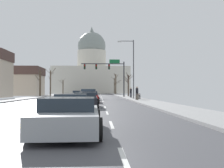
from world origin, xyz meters
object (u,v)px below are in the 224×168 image
sedan_near_02 (90,97)px  sedan_near_05 (69,116)px  signal_gantry (109,70)px  sedan_near_03 (86,100)px  sedan_near_04 (72,105)px  sedan_near_00 (92,95)px  sedan_oncoming_00 (77,94)px  pedestrian_00 (137,92)px  pickup_truck_near_01 (88,95)px  pedestrian_01 (131,92)px  bicycle_parked (139,97)px  sedan_oncoming_02 (83,93)px  street_lamp_right (132,64)px  sedan_oncoming_01 (80,93)px

sedan_near_02 → sedan_near_05: sedan_near_02 is taller
signal_gantry → sedan_near_03: 26.55m
sedan_near_05 → sedan_near_04: bearing=95.1°
sedan_near_00 → sedan_oncoming_00: 14.60m
sedan_near_03 → pedestrian_00: 12.75m
pickup_truck_near_01 → pedestrian_01: 9.98m
bicycle_parked → pickup_truck_near_01: bearing=179.0°
signal_gantry → sedan_near_04: size_ratio=1.76×
pickup_truck_near_01 → sedan_near_02: (0.45, -6.88, -0.12)m
sedan_oncoming_00 → bicycle_parked: sedan_oncoming_00 is taller
sedan_oncoming_02 → sedan_near_03: bearing=-86.4°
street_lamp_right → sedan_near_03: 19.05m
sedan_oncoming_01 → pedestrian_00: size_ratio=2.69×
sedan_near_02 → sedan_oncoming_01: (-4.05, 40.19, -0.02)m
sedan_near_05 → bicycle_parked: size_ratio=2.64×
sedan_near_02 → sedan_oncoming_01: bearing=95.8°
pickup_truck_near_01 → sedan_near_02: size_ratio=1.27×
sedan_oncoming_01 → bicycle_parked: sedan_oncoming_01 is taller
sedan_near_04 → bicycle_parked: (6.98, 20.95, -0.07)m
sedan_oncoming_01 → pedestrian_00: (9.80, -36.33, 0.52)m
sedan_near_00 → sedan_oncoming_00: bearing=104.2°
pedestrian_00 → sedan_near_00: bearing=121.5°
sedan_near_04 → sedan_oncoming_01: bearing=93.8°
sedan_oncoming_00 → sedan_oncoming_01: size_ratio=1.00×
sedan_oncoming_02 → pedestrian_01: 36.71m
pickup_truck_near_01 → pedestrian_00: (6.20, -3.01, 0.38)m
street_lamp_right → sedan_oncoming_01: size_ratio=1.93×
sedan_near_04 → bicycle_parked: size_ratio=2.53×
sedan_near_04 → sedan_oncoming_01: sedan_oncoming_01 is taller
street_lamp_right → bicycle_parked: size_ratio=4.94×
signal_gantry → pedestrian_01: 6.87m
sedan_oncoming_02 → sedan_near_05: bearing=-87.0°
sedan_near_00 → pedestrian_00: pedestrian_00 is taller
sedan_near_03 → sedan_near_04: (-0.38, -6.74, -0.01)m
pickup_truck_near_01 → pedestrian_00: 6.90m
street_lamp_right → sedan_near_00: bearing=149.6°
street_lamp_right → pedestrian_00: (-0.11, -6.16, -4.20)m
signal_gantry → bicycle_parked: size_ratio=4.47×
sedan_near_03 → bicycle_parked: (6.60, 14.21, -0.08)m
street_lamp_right → sedan_near_05: size_ratio=1.87×
sedan_near_03 → sedan_near_04: size_ratio=1.03×
sedan_near_03 → bicycle_parked: 15.67m
sedan_near_02 → sedan_near_05: bearing=-90.0°
sedan_near_02 → pedestrian_00: 6.94m
street_lamp_right → sedan_near_02: size_ratio=1.99×
pedestrian_01 → street_lamp_right: bearing=-95.7°
bicycle_parked → sedan_oncoming_00: bearing=116.1°
signal_gantry → sedan_oncoming_00: size_ratio=1.75×
pickup_truck_near_01 → sedan_oncoming_00: bearing=99.1°
sedan_oncoming_02 → pedestrian_00: pedestrian_00 is taller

